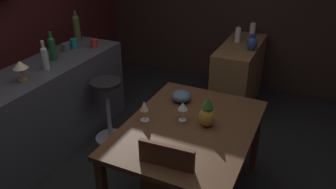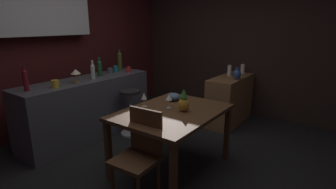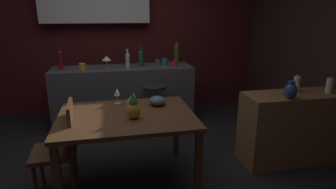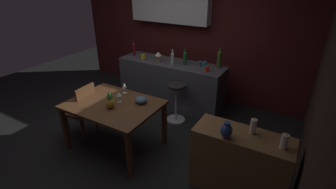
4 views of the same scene
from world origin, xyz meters
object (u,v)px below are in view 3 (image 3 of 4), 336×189
object	(u,v)px
dining_table	(127,122)
cup_mustard	(82,67)
wine_glass_right	(117,93)
cup_teal	(165,61)
pineapple_centerpiece	(133,107)
wine_bottle_clear	(128,59)
wine_bottle_olive	(177,53)
pillar_candle_short	(296,84)
cup_red	(175,64)
sideboard_cabinet	(289,128)
wine_glass_left	(131,99)
bar_stool	(155,109)
cup_slate	(158,62)
chair_near_window	(61,146)
wine_bottle_ruby	(60,59)
vase_ceramic_blue	(291,91)
counter_lamp	(107,59)
pillar_candle_tall	(329,86)
wine_bottle_green	(141,57)
fruit_bowl	(157,101)

from	to	relation	value
dining_table	cup_mustard	size ratio (longest dim) A/B	10.36
wine_glass_right	cup_teal	world-z (taller)	cup_teal
pineapple_centerpiece	wine_bottle_clear	world-z (taller)	wine_bottle_clear
wine_bottle_olive	pillar_candle_short	size ratio (longest dim) A/B	1.75
cup_red	sideboard_cabinet	bearing A→B (deg)	-54.13
wine_glass_left	cup_red	distance (m)	1.61
bar_stool	cup_slate	world-z (taller)	cup_slate
wine_glass_left	cup_slate	bearing A→B (deg)	71.11
wine_glass_left	wine_glass_right	world-z (taller)	wine_glass_right
dining_table	bar_stool	distance (m)	1.22
wine_glass_right	cup_teal	xyz separation A→B (m)	(0.79, 1.32, 0.09)
cup_teal	pillar_candle_short	world-z (taller)	pillar_candle_short
pineapple_centerpiece	wine_bottle_clear	bearing A→B (deg)	87.84
chair_near_window	wine_bottle_olive	bearing A→B (deg)	49.93
wine_bottle_clear	wine_glass_left	bearing A→B (deg)	-92.82
sideboard_cabinet	wine_bottle_ruby	bearing A→B (deg)	149.95
pillar_candle_short	cup_mustard	bearing A→B (deg)	151.04
cup_red	vase_ceramic_blue	world-z (taller)	vase_ceramic_blue
counter_lamp	pillar_candle_short	size ratio (longest dim) A/B	0.93
vase_ceramic_blue	wine_bottle_ruby	bearing A→B (deg)	145.97
cup_slate	vase_ceramic_blue	distance (m)	2.11
wine_bottle_ruby	pineapple_centerpiece	bearing A→B (deg)	-62.85
wine_glass_right	pineapple_centerpiece	world-z (taller)	pineapple_centerpiece
wine_bottle_ruby	pillar_candle_tall	size ratio (longest dim) A/B	1.66
wine_bottle_clear	pillar_candle_short	distance (m)	2.30
pillar_candle_tall	wine_bottle_ruby	bearing A→B (deg)	152.81
wine_bottle_green	cup_slate	size ratio (longest dim) A/B	2.36
sideboard_cabinet	vase_ceramic_blue	xyz separation A→B (m)	(-0.16, -0.15, 0.50)
pineapple_centerpiece	cup_red	size ratio (longest dim) A/B	2.39
bar_stool	pillar_candle_short	distance (m)	1.85
wine_glass_right	cup_mustard	xyz separation A→B (m)	(-0.45, 1.13, 0.09)
dining_table	fruit_bowl	xyz separation A→B (m)	(0.34, 0.22, 0.13)
cup_mustard	pillar_candle_tall	distance (m)	3.16
cup_slate	vase_ceramic_blue	bearing A→B (deg)	-58.54
chair_near_window	wine_glass_left	size ratio (longest dim) A/B	5.69
bar_stool	vase_ceramic_blue	world-z (taller)	vase_ceramic_blue
wine_bottle_olive	cup_red	world-z (taller)	wine_bottle_olive
sideboard_cabinet	chair_near_window	bearing A→B (deg)	-177.60
wine_bottle_green	counter_lamp	size ratio (longest dim) A/B	1.56
wine_bottle_clear	wine_bottle_ruby	bearing A→B (deg)	175.24
fruit_bowl	cup_slate	world-z (taller)	cup_slate
wine_bottle_clear	cup_teal	bearing A→B (deg)	13.57
wine_bottle_clear	cup_red	world-z (taller)	wine_bottle_clear
fruit_bowl	wine_bottle_green	distance (m)	1.44
wine_bottle_olive	wine_bottle_green	distance (m)	0.62
chair_near_window	fruit_bowl	size ratio (longest dim) A/B	5.21
pineapple_centerpiece	cup_slate	bearing A→B (deg)	73.35
wine_bottle_ruby	chair_near_window	bearing A→B (deg)	-82.98
fruit_bowl	cup_mustard	distance (m)	1.55
wine_bottle_ruby	cup_mustard	bearing A→B (deg)	-21.82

